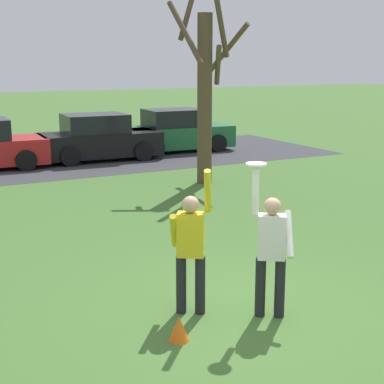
{
  "coord_description": "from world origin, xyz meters",
  "views": [
    {
      "loc": [
        -4.15,
        -6.27,
        3.4
      ],
      "look_at": [
        -0.2,
        1.22,
        1.5
      ],
      "focal_mm": 55.05,
      "sensor_mm": 36.0,
      "label": 1
    }
  ],
  "objects": [
    {
      "name": "frisbee_disc",
      "position": [
        0.06,
        -0.06,
        2.09
      ],
      "size": [
        0.27,
        0.27,
        0.02
      ],
      "primitive_type": "cylinder",
      "color": "white",
      "rests_on": "person_catcher"
    },
    {
      "name": "parked_car_green",
      "position": [
        5.76,
        13.79,
        0.73
      ],
      "size": [
        4.18,
        2.19,
        1.59
      ],
      "rotation": [
        0.0,
        0.0,
        -0.05
      ],
      "color": "#1E6633",
      "rests_on": "ground_plane"
    },
    {
      "name": "ground_plane",
      "position": [
        0.0,
        0.0,
        0.0
      ],
      "size": [
        120.0,
        120.0,
        0.0
      ],
      "primitive_type": "plane",
      "color": "#426B2D"
    },
    {
      "name": "person_defender",
      "position": [
        -0.65,
        0.41,
        0.98
      ],
      "size": [
        0.65,
        0.63,
        2.04
      ],
      "rotation": [
        0.0,
        0.0,
        5.7
      ],
      "color": "black",
      "rests_on": "ground_plane"
    },
    {
      "name": "parked_car_black",
      "position": [
        2.46,
        13.21,
        0.73
      ],
      "size": [
        4.18,
        2.19,
        1.59
      ],
      "rotation": [
        0.0,
        0.0,
        -0.05
      ],
      "color": "black",
      "rests_on": "ground_plane"
    },
    {
      "name": "bare_tree_tall",
      "position": [
        3.81,
        8.06,
        2.66
      ],
      "size": [
        2.01,
        1.99,
        5.6
      ],
      "color": "brown",
      "rests_on": "ground_plane"
    },
    {
      "name": "field_cone_orange",
      "position": [
        -1.16,
        -0.26,
        0.16
      ],
      "size": [
        0.26,
        0.26,
        0.32
      ],
      "primitive_type": "cone",
      "color": "orange",
      "rests_on": "ground_plane"
    },
    {
      "name": "person_catcher",
      "position": [
        0.25,
        -0.18,
        0.98
      ],
      "size": [
        0.58,
        0.53,
        2.08
      ],
      "rotation": [
        0.0,
        0.0,
        2.56
      ],
      "color": "black",
      "rests_on": "ground_plane"
    }
  ]
}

